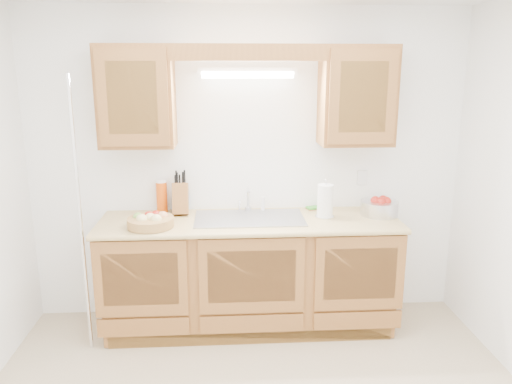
{
  "coord_description": "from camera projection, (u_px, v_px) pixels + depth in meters",
  "views": [
    {
      "loc": [
        -0.18,
        -2.48,
        2.03
      ],
      "look_at": [
        0.03,
        0.85,
        1.2
      ],
      "focal_mm": 35.0,
      "sensor_mm": 36.0,
      "label": 1
    }
  ],
  "objects": [
    {
      "name": "room",
      "position": [
        261.0,
        222.0,
        2.6
      ],
      "size": [
        3.52,
        3.5,
        2.5
      ],
      "color": "#C3B08D",
      "rests_on": "ground"
    },
    {
      "name": "base_cabinets",
      "position": [
        250.0,
        274.0,
        3.96
      ],
      "size": [
        2.2,
        0.6,
        0.86
      ],
      "primitive_type": "cube",
      "color": "#9D632E",
      "rests_on": "ground"
    },
    {
      "name": "countertop",
      "position": [
        250.0,
        222.0,
        3.84
      ],
      "size": [
        2.3,
        0.63,
        0.04
      ],
      "primitive_type": "cube",
      "color": "tan",
      "rests_on": "base_cabinets"
    },
    {
      "name": "upper_cabinet_left",
      "position": [
        137.0,
        97.0,
        3.7
      ],
      "size": [
        0.55,
        0.33,
        0.75
      ],
      "primitive_type": "cube",
      "color": "#9D632E",
      "rests_on": "room"
    },
    {
      "name": "upper_cabinet_right",
      "position": [
        357.0,
        96.0,
        3.8
      ],
      "size": [
        0.55,
        0.33,
        0.75
      ],
      "primitive_type": "cube",
      "color": "#9D632E",
      "rests_on": "room"
    },
    {
      "name": "valance",
      "position": [
        249.0,
        52.0,
        3.54
      ],
      "size": [
        2.2,
        0.05,
        0.12
      ],
      "primitive_type": "cube",
      "color": "#9D632E",
      "rests_on": "room"
    },
    {
      "name": "fluorescent_fixture",
      "position": [
        248.0,
        73.0,
        3.79
      ],
      "size": [
        0.76,
        0.08,
        0.08
      ],
      "color": "white",
      "rests_on": "room"
    },
    {
      "name": "sink",
      "position": [
        250.0,
        228.0,
        3.87
      ],
      "size": [
        0.84,
        0.46,
        0.36
      ],
      "color": "#9E9EA3",
      "rests_on": "countertop"
    },
    {
      "name": "wire_shelf_pole",
      "position": [
        80.0,
        220.0,
        3.49
      ],
      "size": [
        0.03,
        0.03,
        2.0
      ],
      "primitive_type": "cylinder",
      "color": "silver",
      "rests_on": "ground"
    },
    {
      "name": "outlet_plate",
      "position": [
        362.0,
        178.0,
        4.13
      ],
      "size": [
        0.08,
        0.01,
        0.12
      ],
      "primitive_type": "cube",
      "color": "white",
      "rests_on": "room"
    },
    {
      "name": "fruit_basket",
      "position": [
        151.0,
        221.0,
        3.64
      ],
      "size": [
        0.45,
        0.45,
        0.11
      ],
      "rotation": [
        0.0,
        0.0,
        -0.42
      ],
      "color": "#B38148",
      "rests_on": "countertop"
    },
    {
      "name": "knife_block",
      "position": [
        180.0,
        198.0,
        3.96
      ],
      "size": [
        0.13,
        0.21,
        0.36
      ],
      "rotation": [
        0.0,
        0.0,
        0.03
      ],
      "color": "#9D632E",
      "rests_on": "countertop"
    },
    {
      "name": "orange_canister",
      "position": [
        162.0,
        197.0,
        4.0
      ],
      "size": [
        0.11,
        0.11,
        0.26
      ],
      "rotation": [
        0.0,
        0.0,
        -0.28
      ],
      "color": "#E0520C",
      "rests_on": "countertop"
    },
    {
      "name": "soap_bottle",
      "position": [
        181.0,
        200.0,
        4.02
      ],
      "size": [
        0.1,
        0.1,
        0.2
      ],
      "primitive_type": "imported",
      "rotation": [
        0.0,
        0.0,
        0.08
      ],
      "color": "blue",
      "rests_on": "countertop"
    },
    {
      "name": "sponge",
      "position": [
        313.0,
        208.0,
        4.11
      ],
      "size": [
        0.13,
        0.1,
        0.02
      ],
      "rotation": [
        0.0,
        0.0,
        0.31
      ],
      "color": "#CC333F",
      "rests_on": "countertop"
    },
    {
      "name": "paper_towel",
      "position": [
        325.0,
        201.0,
        3.86
      ],
      "size": [
        0.16,
        0.16,
        0.31
      ],
      "rotation": [
        0.0,
        0.0,
        0.4
      ],
      "color": "silver",
      "rests_on": "countertop"
    },
    {
      "name": "apple_bowl",
      "position": [
        380.0,
        207.0,
        3.93
      ],
      "size": [
        0.39,
        0.39,
        0.15
      ],
      "rotation": [
        0.0,
        0.0,
        -0.43
      ],
      "color": "silver",
      "rests_on": "countertop"
    }
  ]
}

